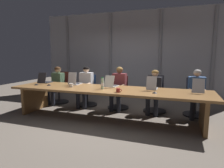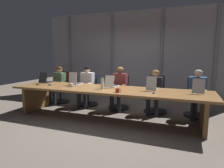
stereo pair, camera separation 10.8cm
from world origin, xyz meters
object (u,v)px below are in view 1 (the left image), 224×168
at_px(laptop_right_mid, 152,87).
at_px(office_chair_left_end, 60,91).
at_px(laptop_center, 112,85).
at_px(office_chair_left_mid, 88,94).
at_px(person_left_end, 56,83).
at_px(laptop_left_end, 45,81).
at_px(conference_mic_right_side, 155,92).
at_px(office_chair_center, 119,96).
at_px(conference_mic_middle, 49,85).
at_px(person_right_end, 197,91).
at_px(coffee_mug_far, 71,85).
at_px(water_bottle_primary, 102,84).
at_px(person_center, 119,86).
at_px(laptop_right_end, 198,89).
at_px(coffee_mug_near, 118,90).
at_px(office_chair_right_mid, 155,98).
at_px(laptop_left_mid, 75,82).
at_px(person_right_mid, 154,89).
at_px(person_left_mid, 85,84).
at_px(office_chair_right_end, 196,101).
at_px(conference_mic_left_side, 36,84).

relative_size(laptop_right_mid, office_chair_left_end, 0.42).
bearing_deg(laptop_center, office_chair_left_mid, 58.90).
distance_m(laptop_right_mid, person_left_end, 3.09).
height_order(laptop_left_end, conference_mic_right_side, laptop_left_end).
height_order(office_chair_center, conference_mic_middle, office_chair_center).
bearing_deg(person_left_end, laptop_left_end, 8.48).
bearing_deg(person_right_end, laptop_center, -76.28).
relative_size(laptop_left_end, coffee_mug_far, 3.24).
height_order(office_chair_left_end, water_bottle_primary, water_bottle_primary).
relative_size(person_center, conference_mic_middle, 10.80).
bearing_deg(laptop_right_end, coffee_mug_near, 113.29).
distance_m(office_chair_right_mid, conference_mic_right_side, 1.26).
bearing_deg(laptop_right_end, office_chair_left_mid, 78.96).
xyz_separation_m(laptop_right_end, person_left_end, (-3.99, 0.59, -0.13)).
relative_size(laptop_left_mid, office_chair_right_mid, 0.44).
relative_size(laptop_left_end, person_left_end, 0.39).
distance_m(office_chair_center, person_right_mid, 1.07).
distance_m(office_chair_left_mid, person_left_mid, 0.35).
relative_size(person_center, water_bottle_primary, 4.28).
bearing_deg(person_left_end, office_chair_left_mid, 104.04).
distance_m(office_chair_center, office_chair_right_mid, 1.03).
bearing_deg(office_chair_right_end, office_chair_left_end, -96.95).
distance_m(laptop_center, office_chair_left_end, 2.20).
bearing_deg(person_left_mid, office_chair_center, 96.96).
distance_m(laptop_left_end, coffee_mug_near, 2.44).
xyz_separation_m(laptop_left_end, laptop_right_end, (3.96, -0.03, 0.00)).
distance_m(laptop_right_end, office_chair_right_mid, 1.31).
distance_m(person_right_end, conference_mic_left_side, 4.07).
relative_size(person_center, conference_mic_right_side, 10.80).
bearing_deg(office_chair_left_mid, conference_mic_middle, -38.14).
bearing_deg(laptop_left_mid, water_bottle_primary, -114.77).
relative_size(laptop_right_end, office_chair_right_mid, 0.49).
xyz_separation_m(office_chair_right_mid, coffee_mug_near, (-0.62, -1.35, 0.41)).
bearing_deg(person_left_end, laptop_right_end, 86.49).
height_order(office_chair_right_end, conference_mic_left_side, office_chair_right_end).
bearing_deg(laptop_center, coffee_mug_far, 114.80).
relative_size(laptop_right_end, coffee_mug_near, 3.75).
bearing_deg(laptop_center, person_right_mid, -55.77).
relative_size(laptop_right_end, coffee_mug_far, 3.40).
distance_m(office_chair_center, conference_mic_right_side, 1.70).
bearing_deg(office_chair_right_mid, laptop_right_mid, -2.95).
xyz_separation_m(office_chair_left_mid, conference_mic_left_side, (-0.93, -1.12, 0.40)).
relative_size(office_chair_right_mid, office_chair_right_end, 1.03).
bearing_deg(laptop_left_end, office_chair_right_mid, -81.84).
height_order(office_chair_center, conference_mic_right_side, office_chair_center).
relative_size(laptop_right_end, office_chair_right_end, 0.51).
relative_size(laptop_left_mid, coffee_mug_near, 3.33).
xyz_separation_m(office_chair_right_mid, person_right_mid, (-0.01, -0.17, 0.28)).
bearing_deg(person_left_mid, laptop_right_mid, 71.16).
height_order(laptop_right_mid, person_right_mid, person_right_mid).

